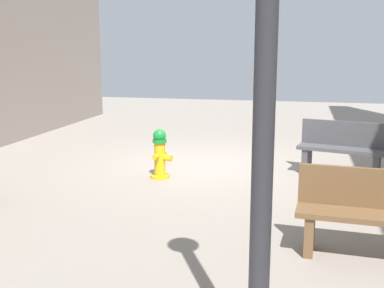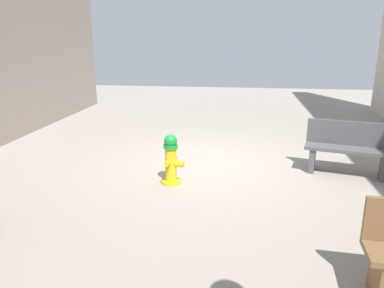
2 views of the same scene
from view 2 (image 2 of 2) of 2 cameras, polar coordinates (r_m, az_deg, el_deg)
ground_plane at (r=7.29m, az=3.20°, el=-3.05°), size 23.40×23.40×0.00m
fire_hydrant at (r=6.19m, az=-3.24°, el=-2.38°), size 0.40×0.42×0.86m
bench_near at (r=7.18m, az=23.04°, el=-0.58°), size 1.55×0.78×0.95m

